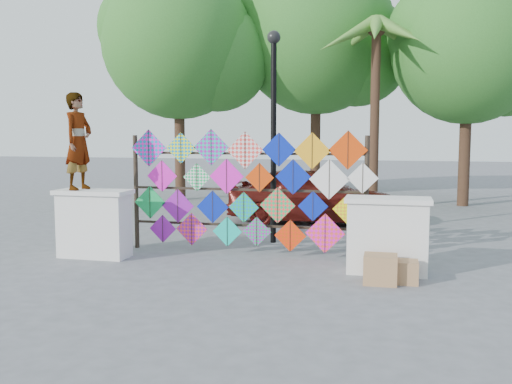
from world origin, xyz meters
TOP-DOWN VIEW (x-y plane):
  - ground at (0.00, 0.00)m, footprint 80.00×80.00m
  - parapet_left at (-2.70, -0.20)m, footprint 1.40×0.65m
  - parapet_right at (2.70, -0.20)m, footprint 1.40×0.65m
  - kite_rack at (0.08, 0.73)m, footprint 4.93×0.24m
  - tree_west at (-4.40, 9.03)m, footprint 5.85×5.20m
  - tree_mid at (0.11, 11.03)m, footprint 6.30×5.60m
  - tree_east at (5.09, 9.53)m, footprint 5.40×4.80m
  - palm_tree at (2.20, 8.00)m, footprint 3.62×3.62m
  - vendor_woman at (-2.98, -0.20)m, footprint 0.51×0.71m
  - sedan at (0.74, 4.83)m, footprint 4.35×1.76m
  - lamppost at (0.30, 2.00)m, footprint 0.28×0.28m
  - cardboard_box_near at (2.61, -0.89)m, footprint 0.51×0.45m
  - cardboard_box_far at (2.98, -0.78)m, footprint 0.42×0.39m

SIDE VIEW (x-z plane):
  - ground at x=0.00m, z-range 0.00..0.00m
  - cardboard_box_far at x=2.98m, z-range 0.00..0.36m
  - cardboard_box_near at x=2.61m, z-range 0.00..0.45m
  - parapet_left at x=-2.70m, z-range 0.01..1.29m
  - parapet_right at x=2.70m, z-range 0.01..1.29m
  - sedan at x=0.74m, z-range 0.00..1.48m
  - kite_rack at x=0.08m, z-range 0.03..2.46m
  - vendor_woman at x=-2.98m, z-range 1.28..3.10m
  - lamppost at x=0.30m, z-range 0.46..4.92m
  - palm_tree at x=2.20m, z-range 2.04..7.87m
  - tree_east at x=5.09m, z-range 1.28..8.69m
  - tree_west at x=-4.40m, z-range 1.38..9.39m
  - tree_mid at x=0.11m, z-range 1.47..10.08m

